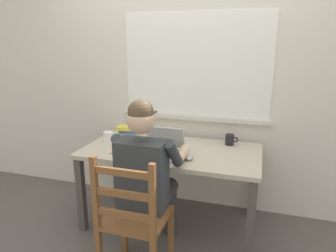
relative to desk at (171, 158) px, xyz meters
name	(u,v)px	position (x,y,z in m)	size (l,w,h in m)	color
ground_plane	(171,222)	(0.00, 0.00, -0.63)	(8.00, 8.00, 0.00)	#56514C
back_wall	(185,75)	(0.00, 0.47, 0.67)	(6.00, 0.08, 2.60)	silver
desk	(171,158)	(0.00, 0.00, 0.00)	(1.51, 0.77, 0.71)	#BCB29E
seated_person	(148,172)	(-0.04, -0.46, 0.06)	(0.50, 0.60, 1.25)	#33383D
wooden_chair	(133,220)	(-0.04, -0.74, -0.16)	(0.42, 0.42, 0.94)	brown
laptop	(162,148)	(-0.04, -0.14, 0.14)	(0.33, 0.33, 0.22)	#ADAFB2
computer_mouse	(189,158)	(0.21, -0.19, 0.10)	(0.06, 0.10, 0.03)	#ADAFB2
coffee_mug_white	(108,137)	(-0.61, 0.02, 0.14)	(0.13, 0.09, 0.10)	white
coffee_mug_dark	(230,140)	(0.47, 0.27, 0.14)	(0.12, 0.08, 0.10)	black
book_stack_main	(128,132)	(-0.50, 0.20, 0.15)	(0.21, 0.14, 0.11)	white
paper_pile_near_laptop	(146,149)	(-0.20, -0.08, 0.09)	(0.25, 0.19, 0.01)	white
landscape_photo_print	(119,153)	(-0.39, -0.23, 0.09)	(0.13, 0.09, 0.00)	#C63D33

